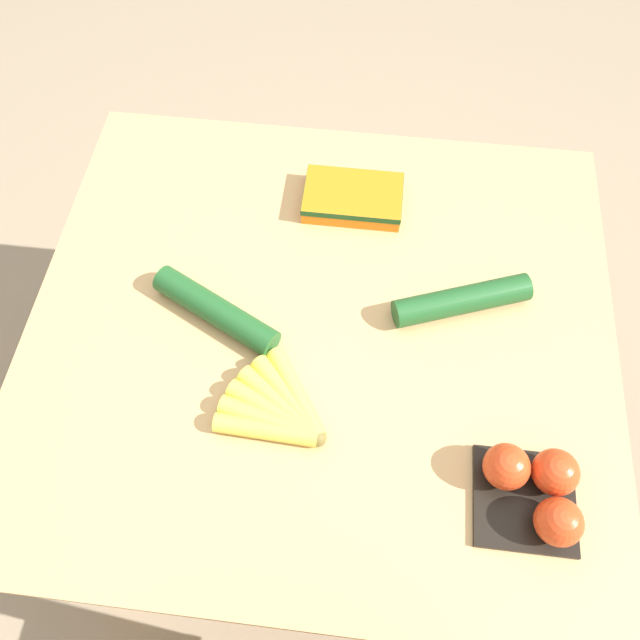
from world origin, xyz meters
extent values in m
plane|color=gray|center=(0.00, 0.00, 0.00)|extent=(12.00, 12.00, 0.00)
cube|color=tan|center=(0.00, 0.00, 0.71)|extent=(1.07, 0.99, 0.03)
cylinder|color=tan|center=(-0.48, -0.44, 0.35)|extent=(0.06, 0.06, 0.70)
cylinder|color=tan|center=(0.48, -0.44, 0.35)|extent=(0.06, 0.06, 0.70)
cylinder|color=tan|center=(-0.48, 0.44, 0.35)|extent=(0.06, 0.06, 0.70)
cylinder|color=tan|center=(0.48, 0.44, 0.35)|extent=(0.06, 0.06, 0.70)
sphere|color=brown|center=(-0.02, 0.21, 0.74)|extent=(0.03, 0.03, 0.03)
cylinder|color=#DBCC47|center=(0.03, 0.14, 0.74)|extent=(0.12, 0.16, 0.03)
cylinder|color=#DBCC47|center=(0.04, 0.15, 0.74)|extent=(0.14, 0.15, 0.03)
cylinder|color=#DBCC47|center=(0.05, 0.16, 0.74)|extent=(0.16, 0.13, 0.03)
cylinder|color=#DBCC47|center=(0.06, 0.18, 0.74)|extent=(0.17, 0.10, 0.03)
cylinder|color=#DBCC47|center=(0.06, 0.19, 0.74)|extent=(0.18, 0.07, 0.03)
cylinder|color=#DBCC47|center=(0.07, 0.21, 0.74)|extent=(0.17, 0.04, 0.03)
cube|color=black|center=(-0.36, 0.27, 0.73)|extent=(0.16, 0.16, 0.01)
sphere|color=red|center=(-0.39, 0.23, 0.77)|extent=(0.07, 0.07, 0.07)
sphere|color=red|center=(-0.32, 0.23, 0.77)|extent=(0.07, 0.07, 0.07)
sphere|color=red|center=(-0.39, 0.31, 0.77)|extent=(0.07, 0.07, 0.07)
cube|color=orange|center=(-0.03, -0.29, 0.75)|extent=(0.20, 0.12, 0.04)
cube|color=#19471E|center=(-0.03, -0.29, 0.76)|extent=(0.20, 0.12, 0.01)
cylinder|color=#1E5123|center=(-0.25, -0.07, 0.75)|extent=(0.26, 0.14, 0.05)
cylinder|color=#1E5123|center=(0.19, 0.00, 0.75)|extent=(0.25, 0.16, 0.05)
camera|label=1|loc=(-0.06, 0.54, 1.73)|focal=35.00mm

